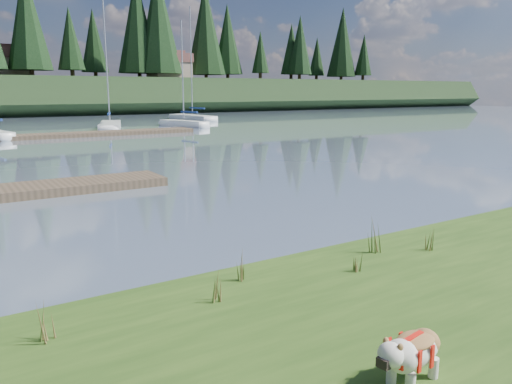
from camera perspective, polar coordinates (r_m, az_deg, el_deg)
bulldog at (r=5.78m, az=17.46°, el=-16.82°), size 1.00×0.50×0.59m
dock_far at (r=39.22m, az=-25.38°, el=5.68°), size 26.00×2.20×0.30m
sailboat_bg_3 at (r=47.81m, az=-16.31°, el=7.40°), size 4.29×8.59×12.43m
sailboat_bg_4 at (r=49.00m, az=-8.67°, el=7.82°), size 3.00×6.69×9.86m
sailboat_bg_5 at (r=59.96m, az=-7.66°, el=8.50°), size 2.64×9.13×12.75m
weed_0 at (r=7.48m, az=-4.11°, el=-10.66°), size 0.17×0.14×0.57m
weed_1 at (r=8.24m, az=-1.68°, el=-8.43°), size 0.17×0.14×0.59m
weed_2 at (r=9.81m, az=13.35°, el=-5.07°), size 0.17×0.14×0.74m
weed_3 at (r=6.89m, az=-23.00°, el=-13.58°), size 0.17×0.14×0.59m
weed_4 at (r=8.87m, az=11.61°, el=-7.82°), size 0.17×0.14×0.38m
weed_5 at (r=10.30m, az=19.27°, el=-5.21°), size 0.17×0.14×0.50m
mud_lip at (r=8.43m, az=-9.98°, el=-12.00°), size 60.00×0.50×0.14m
conifer_5 at (r=81.12m, az=-20.48°, el=16.11°), size 3.96×3.96×10.35m
conifer_6 at (r=83.43m, az=-11.11°, el=18.64°), size 7.04×7.04×17.00m
conifer_7 at (r=91.96m, az=-3.29°, el=17.02°), size 5.28×5.28×13.20m
conifer_8 at (r=95.70m, az=5.04°, el=16.37°), size 4.62×4.62×11.77m
conifer_9 at (r=106.40m, az=9.83°, el=16.50°), size 5.94×5.94×14.62m
house_1 at (r=80.37m, az=-26.89°, el=13.13°), size 6.30×5.30×4.65m
house_2 at (r=84.54m, az=-9.89°, el=14.04°), size 6.30×5.30×4.65m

